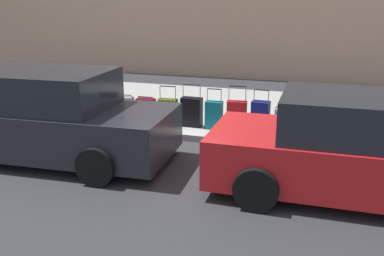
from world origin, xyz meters
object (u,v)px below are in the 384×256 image
at_px(parked_car_red_0, 358,150).
at_px(suitcase_navy_10, 101,103).
at_px(suitcase_maroon_1, 309,121).
at_px(suitcase_olive_7, 168,112).
at_px(suitcase_black_6, 192,112).
at_px(suitcase_maroon_8, 146,111).
at_px(suitcase_silver_2, 283,122).
at_px(suitcase_teal_5, 214,115).
at_px(fire_hydrant, 70,99).
at_px(suitcase_silver_9, 124,109).
at_px(bollard_post, 45,100).
at_px(suitcase_navy_3, 260,117).
at_px(suitcase_olive_0, 337,125).
at_px(suitcase_red_4, 237,116).
at_px(parked_car_charcoal_1, 44,118).

bearing_deg(parked_car_red_0, suitcase_navy_10, -22.26).
height_order(suitcase_maroon_1, suitcase_olive_7, suitcase_maroon_1).
relative_size(suitcase_black_6, suitcase_olive_7, 1.07).
bearing_deg(suitcase_olive_7, suitcase_maroon_8, 2.04).
relative_size(suitcase_silver_2, suitcase_maroon_8, 1.00).
distance_m(suitcase_teal_5, parked_car_red_0, 3.61).
xyz_separation_m(suitcase_maroon_1, suitcase_teal_5, (1.99, -0.00, -0.03)).
distance_m(suitcase_maroon_1, fire_hydrant, 5.53).
bearing_deg(suitcase_silver_9, suitcase_black_6, -177.71).
bearing_deg(suitcase_olive_7, suitcase_silver_2, 179.93).
bearing_deg(suitcase_black_6, suitcase_maroon_1, 178.95).
bearing_deg(suitcase_black_6, suitcase_silver_2, 179.32).
relative_size(suitcase_teal_5, suitcase_maroon_8, 1.45).
bearing_deg(suitcase_navy_10, suitcase_olive_7, -178.52).
bearing_deg(suitcase_maroon_8, bollard_post, 3.81).
bearing_deg(suitcase_silver_2, suitcase_teal_5, 0.81).
relative_size(suitcase_maroon_1, suitcase_black_6, 1.05).
distance_m(suitcase_silver_2, bollard_post, 5.63).
relative_size(suitcase_maroon_1, suitcase_navy_3, 1.07).
distance_m(suitcase_olive_0, fire_hydrant, 6.07).
xyz_separation_m(suitcase_silver_2, suitcase_teal_5, (1.47, 0.02, 0.03)).
height_order(suitcase_maroon_1, suitcase_black_6, suitcase_maroon_1).
xyz_separation_m(suitcase_olive_0, suitcase_olive_7, (3.60, -0.00, -0.00)).
height_order(suitcase_olive_0, suitcase_navy_10, suitcase_navy_10).
bearing_deg(suitcase_red_4, suitcase_silver_9, 0.34).
height_order(suitcase_navy_10, parked_car_charcoal_1, parked_car_charcoal_1).
xyz_separation_m(suitcase_maroon_8, fire_hydrant, (1.94, 0.02, 0.15)).
bearing_deg(suitcase_silver_9, parked_car_red_0, 155.41).
height_order(suitcase_maroon_8, suitcase_silver_9, suitcase_silver_9).
xyz_separation_m(suitcase_olive_7, fire_hydrant, (2.47, 0.04, 0.14)).
height_order(suitcase_maroon_8, suitcase_navy_10, suitcase_navy_10).
relative_size(suitcase_olive_0, suitcase_teal_5, 1.02).
height_order(bollard_post, parked_car_charcoal_1, parked_car_charcoal_1).
distance_m(suitcase_navy_3, suitcase_black_6, 1.52).
bearing_deg(suitcase_teal_5, parked_car_red_0, 140.76).
height_order(suitcase_silver_2, parked_car_charcoal_1, parked_car_charcoal_1).
distance_m(suitcase_silver_2, suitcase_black_6, 1.99).
relative_size(suitcase_silver_2, suitcase_navy_3, 0.66).
distance_m(suitcase_olive_7, parked_car_charcoal_1, 2.80).
bearing_deg(fire_hydrant, suitcase_olive_0, -179.64).
bearing_deg(parked_car_red_0, fire_hydrant, -19.65).
relative_size(suitcase_silver_2, suitcase_red_4, 0.62).
height_order(suitcase_silver_2, suitcase_maroon_8, same).
xyz_separation_m(suitcase_black_6, suitcase_silver_9, (1.62, 0.06, -0.04)).
bearing_deg(suitcase_teal_5, suitcase_silver_9, 0.55).
bearing_deg(suitcase_navy_3, suitcase_maroon_8, -0.08).
xyz_separation_m(fire_hydrant, parked_car_red_0, (-6.33, 2.26, 0.15)).
height_order(suitcase_olive_0, suitcase_navy_3, suitcase_navy_3).
distance_m(parked_car_red_0, parked_car_charcoal_1, 5.42).
bearing_deg(suitcase_teal_5, bollard_post, 2.27).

